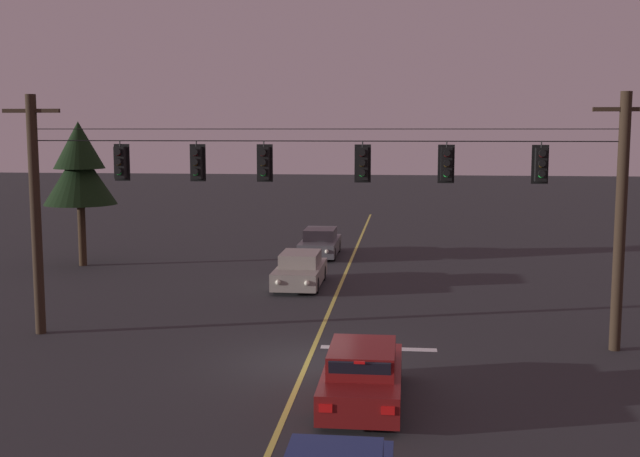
{
  "coord_description": "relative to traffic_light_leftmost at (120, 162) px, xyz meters",
  "views": [
    {
      "loc": [
        2.65,
        -20.97,
        6.39
      ],
      "look_at": [
        0.0,
        3.22,
        3.32
      ],
      "focal_mm": 44.46,
      "sensor_mm": 36.0,
      "label": 1
    }
  ],
  "objects": [
    {
      "name": "lane_centre_stripe",
      "position": [
        5.97,
        6.02,
        -5.37
      ],
      "size": [
        0.14,
        60.0,
        0.01
      ],
      "primitive_type": "cube",
      "color": "#D1C64C",
      "rests_on": "ground"
    },
    {
      "name": "car_oncoming_trailing",
      "position": [
        4.32,
        16.17,
        -4.73
      ],
      "size": [
        1.8,
        4.42,
        1.39
      ],
      "color": "#4C4C51",
      "rests_on": "ground"
    },
    {
      "name": "traffic_light_far_right",
      "position": [
        12.43,
        0.0,
        0.0
      ],
      "size": [
        0.48,
        0.41,
        1.22
      ],
      "color": "black"
    },
    {
      "name": "traffic_light_left_inner",
      "position": [
        2.36,
        0.0,
        0.0
      ],
      "size": [
        0.48,
        0.41,
        1.22
      ],
      "color": "black"
    },
    {
      "name": "traffic_light_leftmost",
      "position": [
        0.0,
        0.0,
        0.0
      ],
      "size": [
        0.48,
        0.41,
        1.22
      ],
      "color": "black"
    },
    {
      "name": "car_waiting_near_lane",
      "position": [
        7.66,
        -5.25,
        -4.73
      ],
      "size": [
        1.8,
        4.33,
        1.39
      ],
      "color": "maroon",
      "rests_on": "ground"
    },
    {
      "name": "car_oncoming_lead",
      "position": [
        4.35,
        8.36,
        -4.73
      ],
      "size": [
        1.8,
        4.42,
        1.39
      ],
      "color": "gray",
      "rests_on": "ground"
    },
    {
      "name": "traffic_light_centre",
      "position": [
        4.41,
        0.0,
        0.0
      ],
      "size": [
        0.48,
        0.41,
        1.22
      ],
      "color": "black"
    },
    {
      "name": "tree_verge_near",
      "position": [
        -6.47,
        12.12,
        -0.77
      ],
      "size": [
        3.34,
        3.34,
        6.74
      ],
      "color": "#332316",
      "rests_on": "ground"
    },
    {
      "name": "stop_bar_paint",
      "position": [
        7.87,
        -0.58,
        -5.37
      ],
      "size": [
        3.4,
        0.36,
        0.01
      ],
      "primitive_type": "cube",
      "color": "silver",
      "rests_on": "ground"
    },
    {
      "name": "signal_span_assembly",
      "position": [
        5.97,
        0.02,
        -1.51
      ],
      "size": [
        19.26,
        0.32,
        7.43
      ],
      "color": "#2D2116",
      "rests_on": "ground"
    },
    {
      "name": "ground_plane",
      "position": [
        5.97,
        -2.2,
        -5.38
      ],
      "size": [
        180.0,
        180.0,
        0.0
      ],
      "primitive_type": "plane",
      "color": "#28282B"
    },
    {
      "name": "traffic_light_right_inner",
      "position": [
        7.33,
        0.0,
        0.0
      ],
      "size": [
        0.48,
        0.41,
        1.22
      ],
      "color": "black"
    },
    {
      "name": "traffic_light_rightmost",
      "position": [
        9.76,
        0.0,
        0.0
      ],
      "size": [
        0.48,
        0.41,
        1.22
      ],
      "color": "black"
    }
  ]
}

